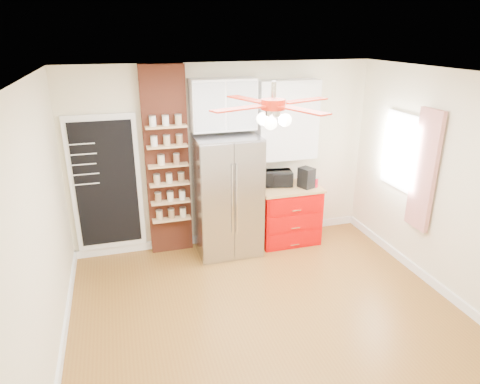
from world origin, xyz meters
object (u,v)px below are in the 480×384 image
object	(u,v)px
red_cabinet	(288,214)
toaster_oven	(278,178)
ceiling_fan	(273,105)
pantry_jar_oats	(161,160)
canister_left	(315,182)
coffee_maker	(306,178)
fridge	(227,196)

from	to	relation	value
red_cabinet	toaster_oven	xyz separation A→B (m)	(-0.14, 0.10, 0.56)
ceiling_fan	pantry_jar_oats	bearing A→B (deg)	117.67
red_cabinet	canister_left	size ratio (longest dim) A/B	6.80
ceiling_fan	coffee_maker	bearing A→B (deg)	53.93
ceiling_fan	canister_left	distance (m)	2.49
ceiling_fan	toaster_oven	world-z (taller)	ceiling_fan
red_cabinet	coffee_maker	size ratio (longest dim) A/B	3.11
ceiling_fan	canister_left	world-z (taller)	ceiling_fan
red_cabinet	pantry_jar_oats	size ratio (longest dim) A/B	7.26
ceiling_fan	red_cabinet	bearing A→B (deg)	61.29
coffee_maker	canister_left	world-z (taller)	coffee_maker
fridge	canister_left	distance (m)	1.35
toaster_oven	canister_left	xyz separation A→B (m)	(0.51, -0.22, -0.04)
fridge	toaster_oven	size ratio (longest dim) A/B	4.27
red_cabinet	coffee_maker	world-z (taller)	coffee_maker
toaster_oven	coffee_maker	bearing A→B (deg)	-18.90
red_cabinet	ceiling_fan	distance (m)	2.75
canister_left	toaster_oven	bearing A→B (deg)	156.63
ceiling_fan	toaster_oven	size ratio (longest dim) A/B	3.41
toaster_oven	pantry_jar_oats	world-z (taller)	pantry_jar_oats
ceiling_fan	coffee_maker	world-z (taller)	ceiling_fan
fridge	toaster_oven	distance (m)	0.85
coffee_maker	fridge	bearing A→B (deg)	155.84
red_cabinet	toaster_oven	bearing A→B (deg)	144.11
toaster_oven	pantry_jar_oats	distance (m)	1.77
ceiling_fan	toaster_oven	distance (m)	2.40
fridge	pantry_jar_oats	world-z (taller)	fridge
canister_left	pantry_jar_oats	xyz separation A→B (m)	(-2.23, 0.24, 0.47)
fridge	canister_left	xyz separation A→B (m)	(1.34, -0.07, 0.09)
red_cabinet	pantry_jar_oats	bearing A→B (deg)	176.41
pantry_jar_oats	canister_left	bearing A→B (deg)	-6.03
red_cabinet	ceiling_fan	size ratio (longest dim) A/B	0.67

